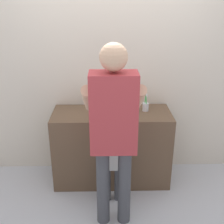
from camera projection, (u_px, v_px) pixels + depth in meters
ground_plane at (112, 193)px, 3.25m from camera, size 14.00×14.00×0.00m
back_wall at (111, 66)px, 3.32m from camera, size 4.40×0.08×2.70m
vanity_cabinet at (112, 147)px, 3.36m from camera, size 1.35×0.54×0.88m
sink_basin at (112, 109)px, 3.16m from camera, size 0.37×0.37×0.11m
faucet at (111, 100)px, 3.36m from camera, size 0.18×0.14×0.18m
toothbrush_cup at (146, 106)px, 3.23m from camera, size 0.07×0.07×0.21m
child_toddler at (113, 157)px, 2.96m from camera, size 0.28×0.28×0.90m
adult_parent at (114, 124)px, 2.47m from camera, size 0.55×0.58×1.78m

